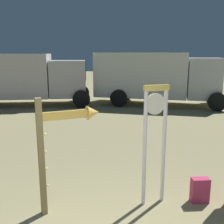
{
  "coord_description": "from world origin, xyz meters",
  "views": [
    {
      "loc": [
        -0.05,
        -2.7,
        2.74
      ],
      "look_at": [
        0.4,
        4.32,
        1.2
      ],
      "focal_mm": 42.87,
      "sensor_mm": 36.0,
      "label": 1
    }
  ],
  "objects_px": {
    "standing_clock": "(155,133)",
    "box_truck_far": "(155,76)",
    "arrow_sign": "(63,135)",
    "backpack": "(200,190)",
    "box_truck_near": "(17,77)"
  },
  "relations": [
    {
      "from": "standing_clock",
      "to": "backpack",
      "type": "height_order",
      "value": "standing_clock"
    },
    {
      "from": "arrow_sign",
      "to": "backpack",
      "type": "distance_m",
      "value": 2.74
    },
    {
      "from": "box_truck_near",
      "to": "box_truck_far",
      "type": "xyz_separation_m",
      "value": [
        7.4,
        -0.31,
        0.04
      ]
    },
    {
      "from": "arrow_sign",
      "to": "box_truck_near",
      "type": "bearing_deg",
      "value": 109.42
    },
    {
      "from": "backpack",
      "to": "box_truck_near",
      "type": "bearing_deg",
      "value": 120.95
    },
    {
      "from": "standing_clock",
      "to": "box_truck_far",
      "type": "distance_m",
      "value": 10.05
    },
    {
      "from": "backpack",
      "to": "arrow_sign",
      "type": "bearing_deg",
      "value": -178.43
    },
    {
      "from": "standing_clock",
      "to": "box_truck_near",
      "type": "xyz_separation_m",
      "value": [
        -5.22,
        10.12,
        0.18
      ]
    },
    {
      "from": "arrow_sign",
      "to": "box_truck_near",
      "type": "xyz_separation_m",
      "value": [
        -3.61,
        10.24,
        0.15
      ]
    },
    {
      "from": "standing_clock",
      "to": "box_truck_far",
      "type": "height_order",
      "value": "box_truck_far"
    },
    {
      "from": "arrow_sign",
      "to": "box_truck_near",
      "type": "height_order",
      "value": "box_truck_near"
    },
    {
      "from": "box_truck_near",
      "to": "backpack",
      "type": "bearing_deg",
      "value": -59.05
    },
    {
      "from": "arrow_sign",
      "to": "box_truck_far",
      "type": "relative_size",
      "value": 0.29
    },
    {
      "from": "arrow_sign",
      "to": "standing_clock",
      "type": "bearing_deg",
      "value": 4.17
    },
    {
      "from": "standing_clock",
      "to": "backpack",
      "type": "relative_size",
      "value": 4.68
    }
  ]
}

